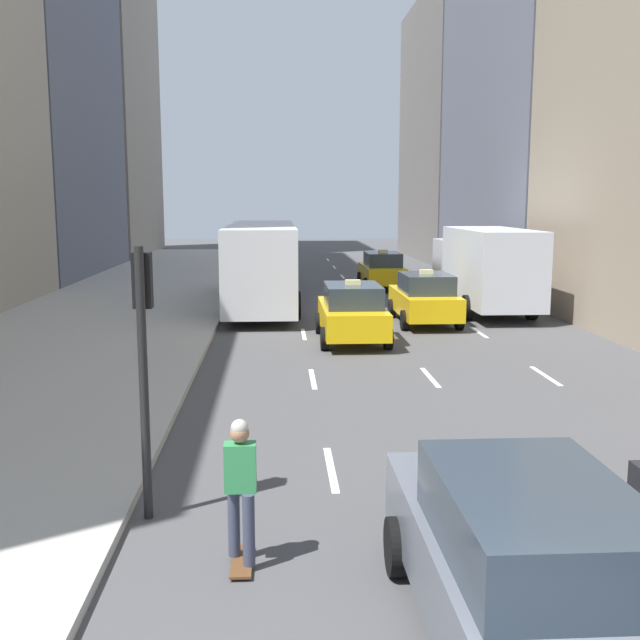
# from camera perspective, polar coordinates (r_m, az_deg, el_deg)

# --- Properties ---
(sidewalk_left) EXTENTS (8.00, 66.00, 0.15)m
(sidewalk_left) POSITION_cam_1_polar(r_m,az_deg,el_deg) (31.03, -14.38, 1.22)
(sidewalk_left) COLOR #ADAAA3
(sidewalk_left) RESTS_ON ground
(lane_markings) EXTENTS (5.72, 56.00, 0.01)m
(lane_markings) POSITION_cam_1_polar(r_m,az_deg,el_deg) (26.74, 4.52, 0.11)
(lane_markings) COLOR white
(lane_markings) RESTS_ON ground
(building_row_right) EXTENTS (6.00, 59.79, 30.13)m
(building_row_right) POSITION_cam_1_polar(r_m,az_deg,el_deg) (34.87, 20.24, 21.86)
(building_row_right) COLOR gray
(building_row_right) RESTS_ON ground
(taxi_lead) EXTENTS (2.02, 4.40, 1.87)m
(taxi_lead) POSITION_cam_1_polar(r_m,az_deg,el_deg) (25.74, 7.98, 1.67)
(taxi_lead) COLOR yellow
(taxi_lead) RESTS_ON ground
(taxi_second) EXTENTS (2.02, 4.40, 1.87)m
(taxi_second) POSITION_cam_1_polar(r_m,az_deg,el_deg) (22.28, 2.46, 0.60)
(taxi_second) COLOR yellow
(taxi_second) RESTS_ON ground
(taxi_third) EXTENTS (2.02, 4.40, 1.87)m
(taxi_third) POSITION_cam_1_polar(r_m,az_deg,el_deg) (35.99, 4.75, 3.82)
(taxi_third) COLOR yellow
(taxi_third) RESTS_ON ground
(sedan_black_near) EXTENTS (2.02, 4.87, 1.75)m
(sedan_black_near) POSITION_cam_1_polar(r_m,az_deg,el_deg) (7.37, 15.30, -17.61)
(sedan_black_near) COLOR #565B66
(sedan_black_near) RESTS_ON ground
(city_bus) EXTENTS (2.80, 11.61, 3.25)m
(city_bus) POSITION_cam_1_polar(r_m,az_deg,el_deg) (29.54, -4.45, 4.44)
(city_bus) COLOR silver
(city_bus) RESTS_ON ground
(box_truck) EXTENTS (2.58, 8.40, 3.15)m
(box_truck) POSITION_cam_1_polar(r_m,az_deg,el_deg) (28.99, 12.39, 4.01)
(box_truck) COLOR silver
(box_truck) RESTS_ON ground
(skateboarder) EXTENTS (0.36, 0.80, 1.75)m
(skateboarder) POSITION_cam_1_polar(r_m,az_deg,el_deg) (8.74, -6.07, -12.45)
(skateboarder) COLOR brown
(skateboarder) RESTS_ON ground
(traffic_light_pole) EXTENTS (0.24, 0.42, 3.60)m
(traffic_light_pole) POSITION_cam_1_polar(r_m,az_deg,el_deg) (9.91, -13.32, -1.35)
(traffic_light_pole) COLOR black
(traffic_light_pole) RESTS_ON ground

